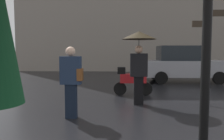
% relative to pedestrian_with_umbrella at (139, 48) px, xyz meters
% --- Properties ---
extents(pedestrian_with_umbrella, '(1.02, 1.02, 2.15)m').
position_rel_pedestrian_with_umbrella_xyz_m(pedestrian_with_umbrella, '(0.00, 0.00, 0.00)').
color(pedestrian_with_umbrella, black).
rests_on(pedestrian_with_umbrella, ground).
extents(pedestrian_with_bag, '(0.51, 0.24, 1.67)m').
position_rel_pedestrian_with_umbrella_xyz_m(pedestrian_with_bag, '(-1.69, -1.39, -0.72)').
color(pedestrian_with_bag, black).
rests_on(pedestrian_with_bag, ground).
extents(parked_scooter, '(1.39, 0.32, 1.23)m').
position_rel_pedestrian_with_umbrella_xyz_m(parked_scooter, '(-0.11, 1.43, -1.11)').
color(parked_scooter, black).
rests_on(parked_scooter, ground).
extents(parked_car_left, '(4.23, 1.85, 1.86)m').
position_rel_pedestrian_with_umbrella_xyz_m(parked_car_left, '(2.77, 5.01, -0.73)').
color(parked_car_left, gray).
rests_on(parked_car_left, ground).
extents(street_signpost, '(1.08, 0.08, 2.89)m').
position_rel_pedestrian_with_umbrella_xyz_m(street_signpost, '(2.01, -0.08, 0.09)').
color(street_signpost, black).
rests_on(street_signpost, ground).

